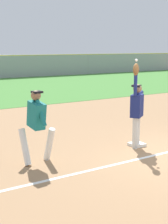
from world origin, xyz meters
TOP-DOWN VIEW (x-y plane):
  - chalk_foul_line at (-4.23, 0.27)m, footprint 12.00×0.21m
  - first_base at (-0.23, 1.17)m, footprint 0.39×0.39m
  - fielder at (-0.36, 1.08)m, footprint 0.80×0.60m
  - runner at (-3.12, 1.36)m, footprint 0.76×0.85m
  - baseball at (-0.22, 1.31)m, footprint 0.07×0.07m
  - parked_car_tan at (6.30, 26.46)m, footprint 4.57×2.47m

SIDE VIEW (x-z plane):
  - chalk_foul_line at x=-4.23m, z-range 0.00..0.01m
  - first_base at x=-0.23m, z-range 0.00..0.08m
  - parked_car_tan at x=6.30m, z-range 0.05..1.30m
  - runner at x=-3.12m, z-range 0.14..1.86m
  - fielder at x=-0.36m, z-range -0.02..2.26m
  - baseball at x=-0.22m, z-range 2.30..2.37m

